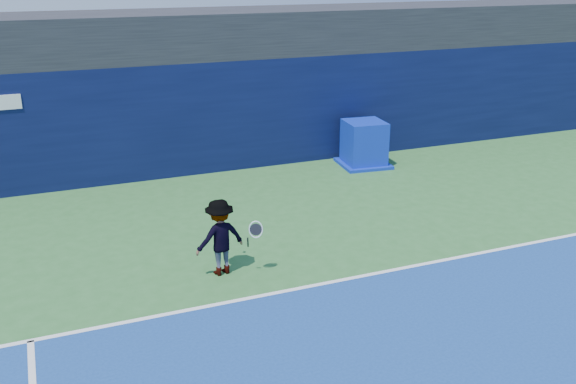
% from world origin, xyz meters
% --- Properties ---
extents(ground, '(80.00, 80.00, 0.00)m').
position_xyz_m(ground, '(0.00, 0.00, 0.00)').
color(ground, '#2F692F').
rests_on(ground, ground).
extents(baseline, '(24.00, 0.10, 0.01)m').
position_xyz_m(baseline, '(0.00, 3.00, 0.01)').
color(baseline, white).
rests_on(baseline, ground).
extents(stadium_band, '(36.00, 3.00, 1.20)m').
position_xyz_m(stadium_band, '(0.00, 11.50, 3.60)').
color(stadium_band, black).
rests_on(stadium_band, back_wall_assembly).
extents(back_wall_assembly, '(36.00, 1.03, 3.00)m').
position_xyz_m(back_wall_assembly, '(-0.00, 10.50, 1.50)').
color(back_wall_assembly, '#090F35').
rests_on(back_wall_assembly, ground).
extents(equipment_cart, '(1.45, 1.45, 1.27)m').
position_xyz_m(equipment_cart, '(4.02, 9.10, 0.58)').
color(equipment_cart, '#0C24AB').
rests_on(equipment_cart, ground).
extents(tennis_player, '(1.23, 0.72, 1.44)m').
position_xyz_m(tennis_player, '(-1.65, 4.12, 0.72)').
color(tennis_player, white).
rests_on(tennis_player, ground).
extents(tennis_ball, '(0.07, 0.07, 0.07)m').
position_xyz_m(tennis_ball, '(-1.48, 4.47, 1.27)').
color(tennis_ball, '#DBFB1B').
rests_on(tennis_ball, ground).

